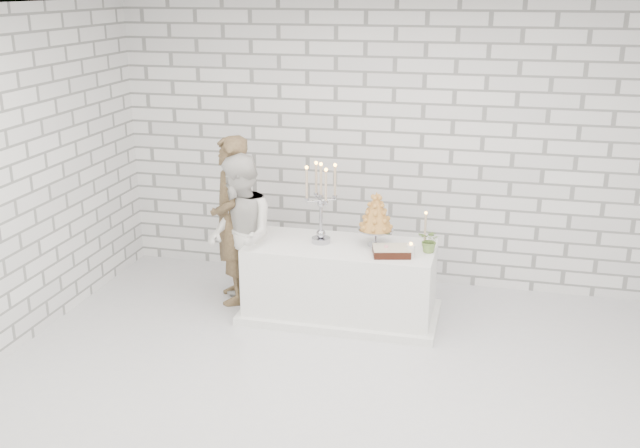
# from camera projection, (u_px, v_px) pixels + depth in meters

# --- Properties ---
(ground) EXTENTS (6.00, 5.00, 0.01)m
(ground) POSITION_uv_depth(u_px,v_px,m) (342.00, 392.00, 5.92)
(ground) COLOR silver
(ground) RESTS_ON ground
(ceiling) EXTENTS (6.00, 5.00, 0.01)m
(ceiling) POSITION_uv_depth(u_px,v_px,m) (346.00, 6.00, 4.98)
(ceiling) COLOR white
(ceiling) RESTS_ON ground
(wall_back) EXTENTS (6.00, 0.01, 3.00)m
(wall_back) POSITION_uv_depth(u_px,v_px,m) (392.00, 147.00, 7.75)
(wall_back) COLOR white
(wall_back) RESTS_ON ground
(wall_front) EXTENTS (6.00, 0.01, 3.00)m
(wall_front) POSITION_uv_depth(u_px,v_px,m) (224.00, 387.00, 3.14)
(wall_front) COLOR white
(wall_front) RESTS_ON ground
(cake_table) EXTENTS (1.80, 0.80, 0.75)m
(cake_table) POSITION_uv_depth(u_px,v_px,m) (340.00, 281.00, 7.16)
(cake_table) COLOR white
(cake_table) RESTS_ON ground
(groom) EXTENTS (0.64, 0.75, 1.73)m
(groom) POSITION_uv_depth(u_px,v_px,m) (231.00, 220.00, 7.40)
(groom) COLOR #4B3A26
(groom) RESTS_ON ground
(bride) EXTENTS (0.93, 0.98, 1.60)m
(bride) POSITION_uv_depth(u_px,v_px,m) (240.00, 235.00, 7.16)
(bride) COLOR silver
(bride) RESTS_ON ground
(candelabra) EXTENTS (0.39, 0.39, 0.80)m
(candelabra) POSITION_uv_depth(u_px,v_px,m) (321.00, 203.00, 6.99)
(candelabra) COLOR #9E9FA8
(candelabra) RESTS_ON cake_table
(croquembouche) EXTENTS (0.40, 0.40, 0.54)m
(croquembouche) POSITION_uv_depth(u_px,v_px,m) (376.00, 219.00, 6.95)
(croquembouche) COLOR #976229
(croquembouche) RESTS_ON cake_table
(chocolate_cake) EXTENTS (0.39, 0.32, 0.08)m
(chocolate_cake) POSITION_uv_depth(u_px,v_px,m) (392.00, 251.00, 6.77)
(chocolate_cake) COLOR black
(chocolate_cake) RESTS_ON cake_table
(pillar_candle) EXTENTS (0.10, 0.10, 0.12)m
(pillar_candle) POSITION_uv_depth(u_px,v_px,m) (411.00, 251.00, 6.73)
(pillar_candle) COLOR white
(pillar_candle) RESTS_ON cake_table
(extra_taper) EXTENTS (0.07, 0.07, 0.32)m
(extra_taper) POSITION_uv_depth(u_px,v_px,m) (425.00, 230.00, 6.98)
(extra_taper) COLOR tan
(extra_taper) RESTS_ON cake_table
(flowers) EXTENTS (0.26, 0.24, 0.23)m
(flowers) POSITION_uv_depth(u_px,v_px,m) (430.00, 240.00, 6.82)
(flowers) COLOR olive
(flowers) RESTS_ON cake_table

